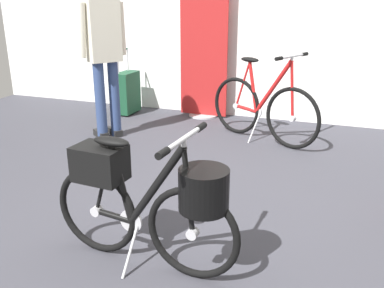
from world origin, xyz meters
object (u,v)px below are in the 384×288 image
at_px(folding_bike_foreground, 149,197).
at_px(visitor_near_wall, 104,46).
at_px(display_bike_left, 263,108).
at_px(floor_banner_stand, 204,58).
at_px(rolling_suitcase, 128,92).

relative_size(folding_bike_foreground, visitor_near_wall, 0.68).
xyz_separation_m(display_bike_left, visitor_near_wall, (-1.58, -0.46, 0.62)).
xyz_separation_m(floor_banner_stand, visitor_near_wall, (-0.69, -1.16, 0.24)).
xyz_separation_m(floor_banner_stand, folding_bike_foreground, (0.73, -3.12, -0.31)).
distance_m(floor_banner_stand, folding_bike_foreground, 3.22).
xyz_separation_m(folding_bike_foreground, display_bike_left, (0.16, 2.42, -0.07)).
distance_m(floor_banner_stand, visitor_near_wall, 1.37).
height_order(visitor_near_wall, rolling_suitcase, visitor_near_wall).
distance_m(folding_bike_foreground, visitor_near_wall, 2.48).
xyz_separation_m(floor_banner_stand, display_bike_left, (0.89, -0.70, -0.38)).
bearing_deg(rolling_suitcase, display_bike_left, -14.51).
distance_m(folding_bike_foreground, display_bike_left, 2.43).
relative_size(floor_banner_stand, folding_bike_foreground, 1.43).
relative_size(display_bike_left, visitor_near_wall, 0.73).
relative_size(floor_banner_stand, rolling_suitcase, 1.99).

